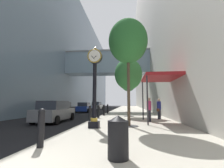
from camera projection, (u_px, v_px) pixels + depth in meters
The scene contains 21 objects.
ground_plane at pixel (112, 111), 29.24m from camera, with size 110.00×110.00×0.00m, color black.
sidewalk_right at pixel (130, 110), 31.87m from camera, with size 6.61×80.00×0.14m, color beige.
building_block_left at pixel (60, 55), 34.83m from camera, with size 23.43×80.00×24.38m.
building_block_right at pixel (165, 19), 33.36m from camera, with size 9.00×80.00×38.50m.
street_clock at pixel (95, 82), 8.96m from camera, with size 0.84×0.55×4.62m.
bollard_nearest at pixel (41, 127), 4.90m from camera, with size 0.21×0.21×1.19m.
bollard_third at pixel (90, 113), 11.11m from camera, with size 0.21×0.21×1.19m.
bollard_fourth at pixel (98, 111), 14.21m from camera, with size 0.21×0.21×1.19m.
bollard_fifth at pixel (104, 110), 17.32m from camera, with size 0.21×0.21×1.19m.
bollard_sixth at pixel (108, 109), 20.42m from camera, with size 0.21×0.21×1.19m.
street_tree_near at pixel (128, 42), 9.86m from camera, with size 2.44×2.44×6.62m.
street_tree_mid_near at pixel (128, 74), 16.66m from camera, with size 2.91×2.91×6.06m.
street_tree_mid_far at pixel (128, 82), 23.57m from camera, with size 2.35×2.35×5.78m.
trash_bin at pixel (118, 136), 3.89m from camera, with size 0.53×0.53×1.05m.
pedestrian_walking at pixel (159, 108), 13.32m from camera, with size 0.47×0.52×1.73m.
pedestrian_by_clock at pixel (149, 109), 11.59m from camera, with size 0.46×0.46×1.76m.
storefront_awning at pixel (159, 78), 11.49m from camera, with size 2.40×3.60×3.30m.
car_blue_near at pixel (84, 107), 25.49m from camera, with size 2.03×4.14×1.58m.
car_grey_mid at pixel (54, 112), 12.44m from camera, with size 2.00×4.43×1.66m.
car_white_far at pixel (97, 106), 34.65m from camera, with size 2.13×4.58×1.70m.
car_black_trailing at pixel (61, 109), 19.41m from camera, with size 2.22×4.66×1.61m.
Camera 1 is at (3.11, -2.47, 1.50)m, focal length 25.20 mm.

